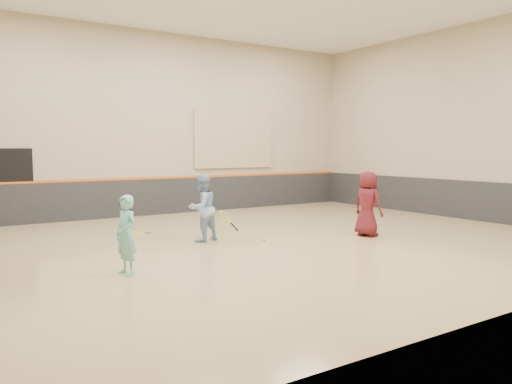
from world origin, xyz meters
TOP-DOWN VIEW (x-y plane):
  - room at (0.00, 0.00)m, footprint 15.04×12.04m
  - wainscot_back at (0.00, 5.97)m, footprint 14.90×0.04m
  - wainscot_right at (7.47, 0.00)m, footprint 0.04×11.90m
  - accent_stripe at (0.00, 5.96)m, footprint 14.90×0.03m
  - acoustic_panel at (2.80, 5.95)m, footprint 3.20×0.08m
  - doorway at (-4.50, 5.98)m, footprint 1.10×0.05m
  - girl at (-3.62, -1.21)m, footprint 0.44×0.57m
  - instructor at (-1.08, 0.88)m, footprint 0.91×0.79m
  - young_man at (2.71, -0.74)m, footprint 0.62×0.86m
  - held_racket at (-0.70, 0.47)m, footprint 0.55×0.55m
  - spare_racket at (-1.96, 2.86)m, footprint 0.69×0.69m
  - ball_under_racket at (0.10, 0.01)m, footprint 0.07×0.07m
  - ball_in_hand at (2.80, -0.88)m, footprint 0.07×0.07m
  - ball_beside_spare at (-0.64, 1.11)m, footprint 0.07×0.07m

SIDE VIEW (x-z plane):
  - ball_under_racket at x=0.10m, z-range 0.00..0.07m
  - ball_beside_spare at x=-0.64m, z-range 0.00..0.07m
  - spare_racket at x=-1.96m, z-range 0.00..0.07m
  - wainscot_back at x=0.00m, z-range 0.00..1.20m
  - wainscot_right at x=7.47m, z-range 0.00..1.20m
  - held_racket at x=-0.70m, z-range 0.33..0.91m
  - girl at x=-3.62m, z-range 0.00..1.39m
  - instructor at x=-1.08m, z-range 0.00..1.59m
  - room at x=0.00m, z-range -2.30..3.92m
  - young_man at x=2.71m, z-range 0.00..1.64m
  - ball_in_hand at x=2.80m, z-range 1.04..1.11m
  - doorway at x=-4.50m, z-range 0.00..2.20m
  - accent_stripe at x=0.00m, z-range 1.19..1.25m
  - acoustic_panel at x=2.80m, z-range 1.50..3.50m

